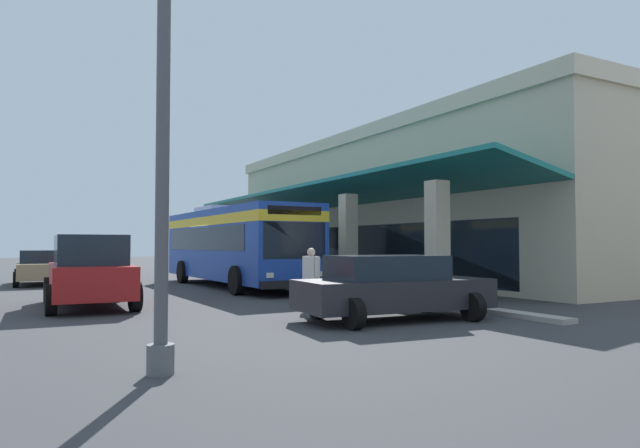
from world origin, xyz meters
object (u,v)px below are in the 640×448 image
Objects in this scene: transit_bus at (234,241)px; pedestrian at (311,275)px; parked_sedan_tan at (40,267)px; parked_suv_red at (89,270)px; lot_light_pole at (164,42)px; potted_palm at (278,264)px; parked_sedan_charcoal at (392,287)px.

pedestrian is at bearing -6.24° from transit_bus.
parked_sedan_tan is 10.36m from parked_suv_red.
lot_light_pole is at bearing 2.28° from parked_sedan_tan.
parked_suv_red is at bearing -45.17° from potted_palm.
parked_suv_red is 1.78× the size of potted_palm.
lot_light_pole is at bearing -23.29° from transit_bus.
parked_sedan_tan is 0.53× the size of lot_light_pole.
parked_sedan_charcoal is 1.66× the size of potted_palm.
potted_palm is at bearing 159.25° from pedestrian.
parked_suv_red is 0.58× the size of lot_light_pole.
parked_sedan_tan is 17.81m from parked_sedan_charcoal.
parked_sedan_charcoal is (16.55, 6.58, 0.00)m from parked_sedan_tan.
potted_palm reaches higher than parked_sedan_tan.
parked_sedan_charcoal is 0.93× the size of parked_suv_red.
lot_light_pole is at bearing -42.69° from pedestrian.
parked_suv_red reaches higher than parked_sedan_charcoal.
lot_light_pole is at bearing -28.25° from potted_palm.
parked_suv_red is (5.18, -6.06, -0.84)m from transit_bus.
transit_bus is 8.68m from parked_sedan_tan.
potted_palm is (0.09, 11.15, -0.08)m from parked_sedan_tan.
pedestrian is at bearing 23.44° from parked_sedan_tan.
lot_light_pole reaches higher than parked_suv_red.
transit_bus reaches higher than pedestrian.
transit_bus is at bearing -40.01° from potted_palm.
lot_light_pole is (5.63, -5.20, 3.54)m from pedestrian.
parked_sedan_tan is 11.15m from potted_palm.
transit_bus reaches higher than parked_sedan_charcoal.
pedestrian is (3.44, 5.11, -0.11)m from parked_suv_red.
parked_sedan_charcoal is at bearing -15.53° from potted_palm.
transit_bus is 2.54× the size of parked_sedan_tan.
transit_bus is 8.73m from pedestrian.
parked_sedan_charcoal is 7.44m from lot_light_pole.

